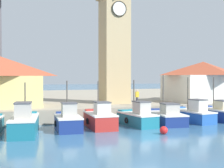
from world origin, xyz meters
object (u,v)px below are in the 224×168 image
clock_tower (114,33)px  fishing_boat_left_inner (68,121)px  fishing_boat_center (137,117)px  warehouse_right (203,81)px  fishing_boat_mid_left (100,118)px  fishing_boat_mid_right (166,116)px  fishing_boat_right_outer (217,113)px  fishing_boat_left_outer (24,123)px  mooring_buoy (164,130)px  dock_worker_near_tower (137,97)px  fishing_boat_right_inner (192,114)px

clock_tower → fishing_boat_left_inner: bearing=-130.6°
fishing_boat_center → warehouse_right: 14.47m
fishing_boat_mid_left → fishing_boat_mid_right: bearing=0.4°
fishing_boat_mid_left → fishing_boat_center: fishing_boat_center is taller
fishing_boat_left_inner → fishing_boat_right_outer: size_ratio=1.00×
fishing_boat_left_outer → mooring_buoy: fishing_boat_left_outer is taller
fishing_boat_left_inner → mooring_buoy: bearing=-33.7°
clock_tower → mooring_buoy: 15.19m
fishing_boat_mid_left → dock_worker_near_tower: size_ratio=2.77×
fishing_boat_mid_left → fishing_boat_center: (3.34, -0.14, -0.04)m
fishing_boat_left_outer → fishing_boat_center: size_ratio=1.22×
fishing_boat_left_outer → warehouse_right: bearing=20.4°
fishing_boat_mid_left → fishing_boat_right_inner: size_ratio=0.90×
fishing_boat_mid_right → fishing_boat_left_outer: bearing=-175.6°
fishing_boat_left_outer → fishing_boat_right_outer: bearing=3.3°
fishing_boat_mid_left → fishing_boat_mid_right: 6.27m
fishing_boat_mid_left → warehouse_right: bearing=24.7°
clock_tower → dock_worker_near_tower: size_ratio=10.06×
fishing_boat_center → fishing_boat_right_inner: size_ratio=0.89×
fishing_boat_right_inner → fishing_boat_mid_left: bearing=-178.5°
fishing_boat_mid_right → fishing_boat_center: bearing=-176.4°
fishing_boat_right_inner → dock_worker_near_tower: bearing=130.4°
fishing_boat_right_outer → clock_tower: bearing=134.4°
fishing_boat_mid_left → fishing_boat_right_inner: bearing=1.5°
fishing_boat_left_outer → dock_worker_near_tower: bearing=25.3°
mooring_buoy → fishing_boat_mid_left: bearing=128.9°
fishing_boat_left_outer → clock_tower: clock_tower is taller
mooring_buoy → dock_worker_near_tower: dock_worker_near_tower is taller
fishing_boat_left_outer → fishing_boat_mid_left: fishing_boat_mid_left is taller
clock_tower → fishing_boat_mid_right: bearing=-76.0°
fishing_boat_left_outer → clock_tower: (10.42, 8.89, 8.26)m
dock_worker_near_tower → mooring_buoy: bearing=-102.5°
fishing_boat_left_outer → fishing_boat_mid_right: bearing=4.4°
fishing_boat_mid_right → mooring_buoy: size_ratio=8.97×
fishing_boat_left_outer → clock_tower: size_ratio=0.33×
fishing_boat_mid_right → fishing_boat_right_inner: size_ratio=1.06×
fishing_boat_left_outer → fishing_boat_left_inner: size_ratio=1.27×
fishing_boat_left_inner → fishing_boat_mid_left: size_ratio=0.95×
fishing_boat_center → warehouse_right: warehouse_right is taller
warehouse_right → fishing_boat_center: bearing=-149.1°
fishing_boat_left_outer → fishing_boat_right_inner: 15.38m
fishing_boat_right_inner → fishing_boat_right_outer: fishing_boat_right_outer is taller
fishing_boat_mid_right → clock_tower: bearing=104.0°
fishing_boat_mid_left → warehouse_right: size_ratio=0.53×
clock_tower → mooring_buoy: bearing=-93.5°
dock_worker_near_tower → fishing_boat_right_outer: bearing=-34.5°
fishing_boat_right_inner → dock_worker_near_tower: size_ratio=3.08×
fishing_boat_left_inner → fishing_boat_mid_left: (2.73, 0.19, 0.02)m
mooring_buoy → clock_tower: bearing=86.5°
fishing_boat_mid_left → dock_worker_near_tower: (5.50, 4.59, 1.36)m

